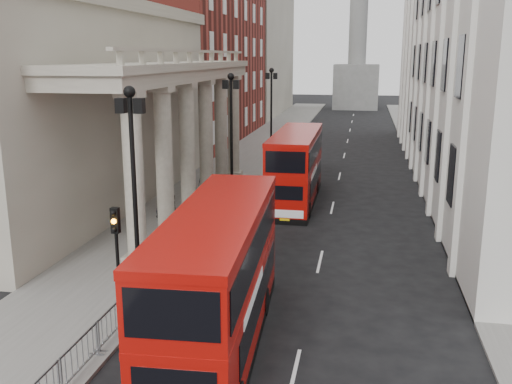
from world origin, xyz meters
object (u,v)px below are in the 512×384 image
(lamp_post_south, at_px, (134,181))
(bus_near, at_px, (219,277))
(pedestrian_b, at_px, (171,201))
(lamp_post_north, at_px, (271,107))
(pedestrian_a, at_px, (162,212))
(pedestrian_c, at_px, (204,182))
(monument_column, at_px, (359,18))
(bus_far, at_px, (296,166))
(traffic_light, at_px, (117,244))
(lamp_post_mid, at_px, (231,129))

(lamp_post_south, bearing_deg, bus_near, -34.79)
(pedestrian_b, bearing_deg, lamp_post_north, -131.53)
(pedestrian_a, xyz_separation_m, pedestrian_c, (0.02, 8.48, -0.13))
(monument_column, relative_size, pedestrian_b, 35.27)
(lamp_post_south, bearing_deg, pedestrian_b, 103.52)
(monument_column, height_order, lamp_post_north, monument_column)
(monument_column, height_order, pedestrian_b, monument_column)
(bus_near, xyz_separation_m, bus_far, (0.17, 19.72, -0.03))
(lamp_post_south, height_order, pedestrian_c, lamp_post_south)
(traffic_light, xyz_separation_m, pedestrian_b, (-3.07, 14.36, -2.22))
(lamp_post_south, relative_size, bus_far, 0.77)
(lamp_post_mid, xyz_separation_m, bus_near, (3.93, -18.73, -2.44))
(lamp_post_south, bearing_deg, bus_far, 76.46)
(pedestrian_b, relative_size, pedestrian_c, 1.00)
(bus_near, bearing_deg, bus_far, 86.28)
(bus_near, distance_m, bus_far, 19.72)
(monument_column, xyz_separation_m, bus_far, (-2.51, -71.01, -13.54))
(lamp_post_mid, relative_size, pedestrian_b, 5.41)
(bus_far, height_order, pedestrian_b, bus_far)
(lamp_post_mid, bearing_deg, bus_far, 13.58)
(bus_far, xyz_separation_m, pedestrian_a, (-6.61, -7.46, -1.42))
(traffic_light, distance_m, bus_near, 3.94)
(lamp_post_south, height_order, pedestrian_a, lamp_post_south)
(lamp_post_south, height_order, traffic_light, lamp_post_south)
(monument_column, xyz_separation_m, lamp_post_north, (-6.60, -56.00, -11.07))
(pedestrian_a, bearing_deg, monument_column, 79.20)
(pedestrian_a, distance_m, pedestrian_b, 2.86)
(lamp_post_north, bearing_deg, pedestrian_a, -96.39)
(pedestrian_c, bearing_deg, bus_far, -15.52)
(monument_column, height_order, lamp_post_mid, monument_column)
(bus_far, relative_size, pedestrian_b, 7.06)
(lamp_post_south, distance_m, bus_far, 17.65)
(lamp_post_north, bearing_deg, lamp_post_south, -90.00)
(pedestrian_a, bearing_deg, lamp_post_south, -79.38)
(traffic_light, bearing_deg, pedestrian_a, 102.77)
(traffic_light, bearing_deg, bus_near, -10.50)
(bus_far, bearing_deg, pedestrian_a, -131.86)
(lamp_post_south, xyz_separation_m, pedestrian_b, (-2.97, 12.35, -4.02))
(traffic_light, bearing_deg, lamp_post_south, 92.84)
(bus_far, height_order, pedestrian_a, bus_far)
(lamp_post_north, relative_size, bus_far, 0.77)
(bus_near, bearing_deg, traffic_light, 166.26)
(lamp_post_north, xyz_separation_m, bus_near, (3.93, -34.73, -2.44))
(lamp_post_mid, height_order, pedestrian_c, lamp_post_mid)
(lamp_post_mid, height_order, bus_near, lamp_post_mid)
(lamp_post_mid, relative_size, bus_far, 0.77)
(lamp_post_south, height_order, lamp_post_north, same)
(lamp_post_south, relative_size, lamp_post_north, 1.00)
(lamp_post_north, distance_m, bus_near, 35.03)
(bus_near, xyz_separation_m, pedestrian_a, (-6.44, 12.25, -1.45))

